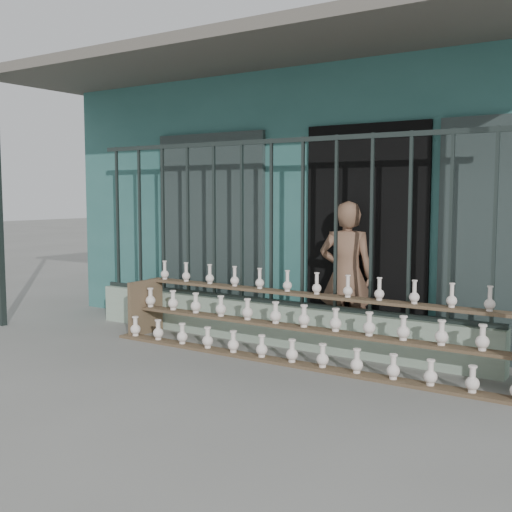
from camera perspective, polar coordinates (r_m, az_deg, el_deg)
The scene contains 6 objects.
ground at distance 6.16m, azimuth -5.24°, elevation -10.06°, with size 60.00×60.00×0.00m, color slate.
workshop_building at distance 9.59m, azimuth 10.82°, elevation 5.26°, with size 7.40×6.60×3.21m.
parapet_wall at distance 7.14m, azimuth 1.34°, elevation -6.01°, with size 5.00×0.20×0.45m, color #92AA92.
security_fence at distance 7.00m, azimuth 1.36°, elevation 3.04°, with size 5.00×0.04×1.80m.
shelf_rack at distance 6.43m, azimuth 4.25°, elevation -6.06°, with size 4.50×0.68×0.85m.
elderly_woman at distance 6.92m, azimuth 8.04°, elevation -1.68°, with size 0.58×0.38×1.58m, color brown.
Camera 1 is at (3.73, -4.61, 1.66)m, focal length 45.00 mm.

